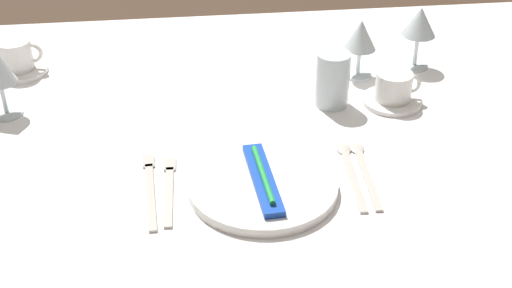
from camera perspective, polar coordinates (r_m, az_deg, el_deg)
The scene contains 14 objects.
dining_table at distance 1.50m, azimuth -0.69°, elevation -0.49°, with size 1.80×1.11×0.74m.
dinner_plate at distance 1.24m, azimuth 0.65°, elevation -3.41°, with size 0.27×0.27×0.02m, color white.
toothbrush_package at distance 1.23m, azimuth 0.65°, elevation -2.78°, with size 0.05×0.21×0.02m.
fork_outer at distance 1.26m, azimuth -7.05°, elevation -3.51°, with size 0.02×0.20×0.00m.
fork_inner at distance 1.26m, azimuth -8.57°, elevation -3.48°, with size 0.03×0.23×0.00m.
spoon_soup at distance 1.31m, azimuth 7.60°, elevation -1.88°, with size 0.03×0.22×0.01m.
spoon_dessert at distance 1.32m, azimuth 8.69°, elevation -1.80°, with size 0.03×0.22×0.01m.
saucer_left at distance 1.72m, azimuth -18.70°, elevation 5.66°, with size 0.13×0.13×0.01m, color white.
coffee_cup_left at distance 1.71m, azimuth -18.88°, elevation 6.84°, with size 0.10×0.08×0.07m.
saucer_right at distance 1.54m, azimuth 10.95°, elevation 3.46°, with size 0.13×0.13×0.01m, color white.
coffee_cup_right at distance 1.52m, azimuth 11.15°, elevation 4.63°, with size 0.10×0.08×0.06m.
wine_glass_centre at distance 1.60m, azimuth 8.48°, elevation 8.52°, with size 0.07×0.07×0.14m.
wine_glass_right at distance 1.66m, azimuth 13.12°, elevation 9.42°, with size 0.08×0.08×0.15m.
drink_tumbler at distance 1.49m, azimuth 6.21°, elevation 5.01°, with size 0.07×0.07×0.12m.
Camera 1 is at (-0.13, -1.25, 1.48)m, focal length 49.35 mm.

